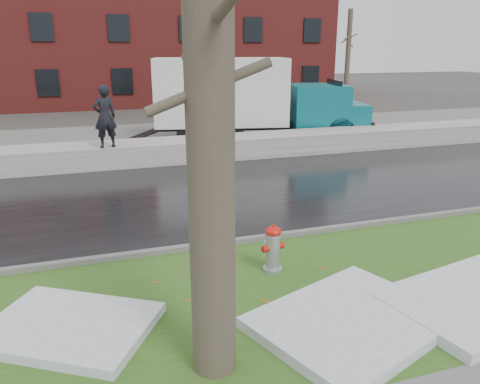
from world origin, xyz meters
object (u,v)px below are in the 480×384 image
object	(u,v)px
box_truck	(247,98)
worker	(105,117)
tree	(210,94)
fire_hydrant	(273,246)

from	to	relation	value
box_truck	worker	size ratio (longest dim) A/B	5.27
worker	tree	bearing A→B (deg)	79.61
tree	worker	distance (m)	10.76
fire_hydrant	tree	world-z (taller)	tree
fire_hydrant	worker	size ratio (longest dim) A/B	0.44
fire_hydrant	worker	bearing A→B (deg)	94.89
fire_hydrant	tree	bearing A→B (deg)	-137.57
box_truck	worker	bearing A→B (deg)	-137.88
box_truck	worker	xyz separation A→B (m)	(-5.90, -3.37, -0.08)
tree	box_truck	xyz separation A→B (m)	(5.25, 13.98, -1.53)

